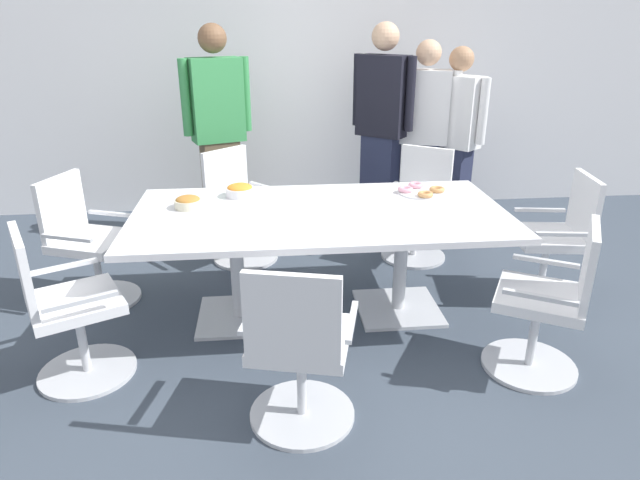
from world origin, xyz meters
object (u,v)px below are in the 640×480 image
Objects in this scene: office_chair_1 at (88,248)px; donut_platter at (421,191)px; person_standing_2 at (423,134)px; snack_bowl_pretzels at (188,202)px; person_standing_3 at (454,139)px; office_chair_4 at (549,308)px; office_chair_6 at (418,210)px; office_chair_2 at (66,314)px; office_chair_3 at (299,355)px; conference_table at (320,229)px; office_chair_5 at (555,244)px; person_standing_0 at (219,130)px; snack_bowl_chips_orange at (240,190)px; person_standing_1 at (382,125)px; office_chair_0 at (239,212)px.

donut_platter is at bearing 108.90° from office_chair_1.
person_standing_2 is 2.46m from snack_bowl_pretzels.
person_standing_3 is at bearing 31.91° from snack_bowl_pretzels.
office_chair_1 is 3.03m from office_chair_4.
office_chair_2 is at bearing 65.89° from office_chair_6.
office_chair_3 is at bearing 111.26° from person_standing_3.
office_chair_3 is at bearing -100.86° from conference_table.
person_standing_3 is at bearing 100.22° from office_chair_2.
person_standing_0 is at bearing 66.98° from office_chair_5.
snack_bowl_chips_orange is at bearing 54.60° from office_chair_6.
person_standing_1 is (-0.18, 0.71, 0.58)m from office_chair_6.
donut_platter is (0.96, 1.41, 0.36)m from office_chair_3.
office_chair_5 is (3.15, 0.68, 0.00)m from office_chair_2.
person_standing_3 is (-0.30, 1.45, 0.46)m from office_chair_5.
conference_table is 1.58m from office_chair_2.
person_standing_2 is 8.78× the size of snack_bowl_chips_orange.
office_chair_0 is at bearing 67.37° from person_standing_3.
person_standing_1 is at bearing 45.37° from snack_bowl_chips_orange.
office_chair_3 is at bearing 57.91° from office_chair_0.
person_standing_0 is 5.63× the size of donut_platter.
office_chair_0 reaches higher than snack_bowl_chips_orange.
office_chair_1 is 0.87m from snack_bowl_pretzels.
snack_bowl_chips_orange is at bearing 56.43° from person_standing_2.
office_chair_4 is at bearing 26.86° from office_chair_3.
snack_bowl_pretzels is at bearing 95.49° from office_chair_4.
person_standing_2 is 1.03× the size of person_standing_3.
office_chair_5 is (1.90, 1.20, 0.00)m from office_chair_3.
snack_bowl_pretzels is at bearing 96.92° from office_chair_5.
person_standing_3 reaches higher than office_chair_3.
person_standing_1 is at bearing 90.73° from donut_platter.
person_standing_3 is 8.51× the size of snack_bowl_chips_orange.
person_standing_3 reaches higher than office_chair_2.
office_chair_1 is at bearing 178.57° from donut_platter.
conference_table is at bearing 105.47° from person_standing_1.
office_chair_0 is at bearing 64.60° from person_standing_1.
person_standing_3 is at bearing 72.88° from office_chair_3.
office_chair_5 reaches higher than conference_table.
person_standing_1 is 0.68m from person_standing_3.
office_chair_1 is 2.58m from office_chair_6.
office_chair_4 is 1.23m from donut_platter.
person_standing_2 is (2.72, 1.25, 0.49)m from office_chair_1.
office_chair_4 is 4.63× the size of snack_bowl_chips_orange.
office_chair_3 is 2.25m from office_chair_5.
office_chair_0 is 1.55m from person_standing_1.
person_standing_3 reaches higher than office_chair_5.
office_chair_4 reaches higher than conference_table.
person_standing_3 is (2.85, 2.13, 0.46)m from office_chair_2.
office_chair_0 is at bearing 29.45° from office_chair_6.
snack_bowl_pretzels is (-2.06, 0.93, 0.38)m from office_chair_4.
office_chair_2 is at bearing 171.44° from office_chair_3.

